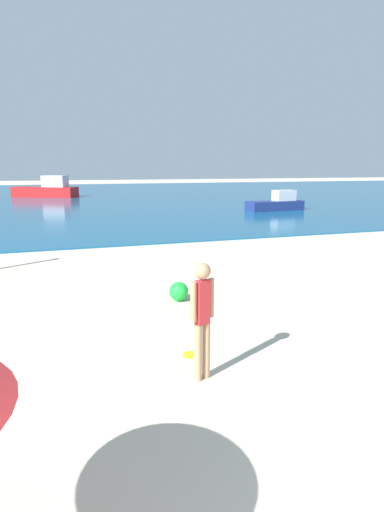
{
  "coord_description": "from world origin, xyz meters",
  "views": [
    {
      "loc": [
        -3.28,
        -0.83,
        2.97
      ],
      "look_at": [
        -0.45,
        7.85,
        0.96
      ],
      "focal_mm": 28.4,
      "sensor_mm": 36.0,
      "label": 1
    }
  ],
  "objects": [
    {
      "name": "water",
      "position": [
        0.0,
        44.44,
        0.03
      ],
      "size": [
        160.0,
        60.0,
        0.06
      ],
      "primitive_type": "cube",
      "color": "#14567F",
      "rests_on": "ground"
    },
    {
      "name": "person_standing",
      "position": [
        -1.5,
        4.17,
        0.97
      ],
      "size": [
        0.38,
        0.23,
        1.71
      ],
      "rotation": [
        0.0,
        0.0,
        0.33
      ],
      "color": "tan",
      "rests_on": "ground"
    },
    {
      "name": "frisbee",
      "position": [
        -1.44,
        4.91,
        0.01
      ],
      "size": [
        0.23,
        0.23,
        0.03
      ],
      "primitive_type": "cylinder",
      "color": "yellow",
      "rests_on": "ground"
    },
    {
      "name": "boat_near",
      "position": [
        11.02,
        24.08,
        0.53
      ],
      "size": [
        4.13,
        1.63,
        1.37
      ],
      "rotation": [
        0.0,
        0.0,
        3.23
      ],
      "color": "navy",
      "rests_on": "water"
    },
    {
      "name": "boat_far",
      "position": [
        -4.36,
        42.46,
        0.79
      ],
      "size": [
        6.48,
        4.58,
        2.12
      ],
      "rotation": [
        0.0,
        0.0,
        2.68
      ],
      "color": "red",
      "rests_on": "water"
    },
    {
      "name": "beach_ball",
      "position": [
        -0.84,
        7.61,
        0.22
      ],
      "size": [
        0.43,
        0.43,
        0.43
      ],
      "primitive_type": "sphere",
      "color": "green",
      "rests_on": "ground"
    }
  ]
}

